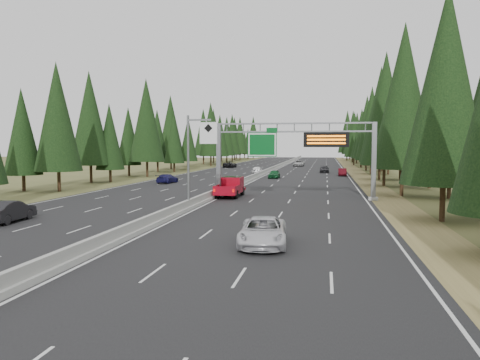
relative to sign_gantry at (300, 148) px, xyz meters
name	(u,v)px	position (x,y,z in m)	size (l,w,h in m)	color
road	(267,173)	(-8.92, 45.12, -5.23)	(32.00, 260.00, 0.08)	black
shoulder_right	(358,174)	(8.88, 45.12, -5.24)	(3.60, 260.00, 0.06)	olive
shoulder_left	(182,172)	(-26.72, 45.12, -5.24)	(3.60, 260.00, 0.06)	#4C5326
median_barrier	(267,171)	(-8.92, 45.12, -4.85)	(0.70, 260.00, 0.85)	gray
sign_gantry	(300,148)	(0.00, 0.00, 0.00)	(16.75, 0.98, 7.80)	slate
hov_sign_pole	(195,155)	(-8.33, -9.92, -0.54)	(2.80, 0.50, 8.00)	slate
tree_row_right	(387,124)	(12.89, 35.87, 4.04)	(11.93, 244.06, 18.83)	black
tree_row_left	(153,128)	(-31.11, 40.07, 3.79)	(11.97, 241.66, 18.74)	black
silver_minivan	(263,232)	(-0.77, -23.06, -4.43)	(2.52, 5.46, 1.52)	silver
red_pickup	(231,186)	(-7.42, 1.02, -4.03)	(2.30, 6.43, 2.09)	black
car_ahead_green	(274,174)	(-5.89, 29.95, -4.49)	(1.66, 4.12, 1.40)	#135628
car_ahead_dkred	(342,172)	(5.58, 38.20, -4.51)	(1.44, 4.14, 1.36)	#4C0A13
car_ahead_dkgrey	(324,169)	(2.36, 48.01, -4.52)	(1.87, 4.60, 1.34)	black
car_ahead_white	(299,163)	(-4.45, 77.30, -4.41)	(2.59, 5.63, 1.56)	#B4B4B4
car_ahead_far	(300,163)	(-4.25, 79.44, -4.41)	(1.83, 4.55, 1.55)	black
car_onc_near	(9,211)	(-19.66, -18.51, -4.41)	(1.65, 4.74, 1.56)	black
car_onc_blue	(167,179)	(-20.17, 16.95, -4.53)	(1.86, 4.57, 1.33)	#191752
car_onc_white	(257,170)	(-10.42, 41.28, -4.44)	(1.76, 4.38, 1.49)	white
car_onc_far	(230,164)	(-21.04, 66.66, -4.42)	(2.54, 5.50, 1.53)	black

